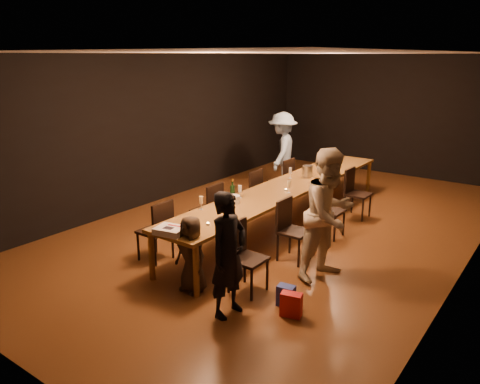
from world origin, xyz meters
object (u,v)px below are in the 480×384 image
Objects in this scene: chair_right_2 at (330,210)px; chair_left_3 at (281,180)px; chair_right_1 at (295,231)px; child at (191,254)px; birthday_cake at (170,230)px; woman_birthday at (228,255)px; woman_tan at (329,214)px; chair_left_1 at (207,210)px; man_blue at (282,152)px; chair_left_2 at (248,193)px; plate_stack at (233,199)px; chair_right_0 at (248,258)px; table at (287,188)px; chair_left_0 at (155,230)px; ice_bucket at (307,171)px; champagne_bottle at (233,189)px; chair_right_3 at (358,194)px.

chair_right_2 is 1.00× the size of chair_left_3.
chair_right_1 is 2.94m from chair_left_3.
child reaches higher than birthday_cake.
woman_tan reaches higher than woman_birthday.
chair_left_1 is 3.27m from man_blue.
chair_left_2 is at bearing 34.87° from woman_birthday.
child is at bearing -73.92° from plate_stack.
woman_tan is 1.91m from child.
chair_left_1 is (-1.70, 1.20, 0.00)m from chair_right_0.
chair_left_2 is at bearing -90.00° from chair_right_2.
chair_right_0 is at bearing -70.50° from table.
chair_right_2 is at bearing 5.80° from woman_birthday.
plate_stack is at bearing -103.15° from chair_left_1.
child is (-0.60, -1.61, 0.05)m from chair_right_1.
woman_tan is at bearing -66.78° from chair_left_0.
chair_left_1 is at bearing 49.10° from woman_birthday.
plate_stack is (1.15, -3.37, -0.07)m from man_blue.
chair_left_0 is at bearing -180.00° from chair_left_2.
chair_left_0 is 1.94m from woman_birthday.
table is 2.05m from woman_tan.
table is at bearing 13.35° from man_blue.
woman_tan is at bearing 24.25° from chair_right_2.
chair_right_2 is 0.51× the size of woman_tan.
ice_bucket is at bearing 85.83° from plate_stack.
chair_right_0 is 0.73m from child.
chair_left_1 is at bearing -180.00° from chair_left_2.
man_blue reaches higher than birthday_cake.
chair_left_2 is (-1.70, 1.20, 0.00)m from chair_right_1.
chair_right_1 is 2.19m from ice_bucket.
chair_right_0 is at bearing -0.00° from chair_right_1.
ice_bucket is at bearing 81.26° from champagne_bottle.
chair_right_0 is 1.00× the size of chair_right_3.
table is at bearing 61.90° from woman_tan.
man_blue is (-1.32, 2.01, 0.18)m from table.
chair_left_3 is 1.03m from man_blue.
man_blue is (-2.17, 4.41, 0.42)m from chair_right_0.
chair_left_1 is 1.89m from birthday_cake.
chair_left_3 is 4.25× the size of ice_bucket.
child is at bearing 1.82° from birthday_cake.
champagne_bottle is at bearing -104.99° from table.
ice_bucket is (0.30, 1.96, -0.05)m from champagne_bottle.
woman_birthday is at bearing -6.38° from child.
chair_right_3 is 2.69m from champagne_bottle.
woman_birthday reaches higher than chair_right_2.
chair_right_1 is at bearing -90.00° from chair_left_1.
ice_bucket is at bearing -47.06° from chair_left_2.
man_blue is 3.35m from champagne_bottle.
man_blue is (-2.80, 3.41, -0.03)m from woman_tan.
birthday_cake is (0.81, -4.08, 0.33)m from chair_left_3.
chair_right_1 is 1.20m from chair_right_2.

